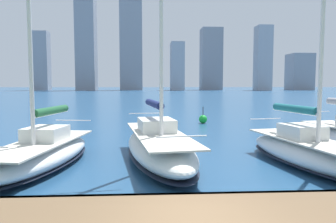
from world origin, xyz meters
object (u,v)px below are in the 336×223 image
object	(u,v)px
sailboat_forest	(41,151)
channel_buoy	(203,119)
sailboat_teal	(308,150)
sailboat_navy	(158,145)

from	to	relation	value
sailboat_forest	channel_buoy	bearing A→B (deg)	-122.24
sailboat_forest	channel_buoy	distance (m)	16.50
sailboat_teal	channel_buoy	distance (m)	14.56
sailboat_teal	sailboat_forest	distance (m)	10.65
sailboat_navy	sailboat_forest	distance (m)	4.74
sailboat_navy	channel_buoy	bearing A→B (deg)	-107.33
sailboat_teal	sailboat_navy	bearing A→B (deg)	-11.73
sailboat_navy	sailboat_forest	xyz separation A→B (m)	(4.68, 0.75, -0.08)
sailboat_teal	sailboat_forest	bearing A→B (deg)	-2.63
channel_buoy	sailboat_forest	bearing A→B (deg)	57.76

